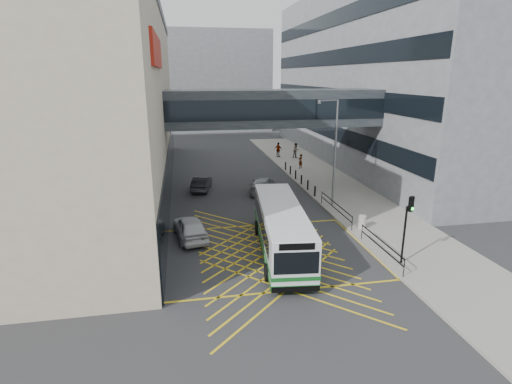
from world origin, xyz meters
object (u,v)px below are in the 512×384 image
pedestrian_b (296,151)px  pedestrian_c (278,150)px  car_white (190,227)px  pedestrian_a (300,161)px  car_dark (202,183)px  litter_bin (362,222)px  car_silver (263,184)px  bus (281,227)px  street_lamp (333,147)px  traffic_light (408,220)px

pedestrian_b → pedestrian_c: (-2.06, 0.92, 0.00)m
pedestrian_c → car_white: bearing=106.3°
car_white → pedestrian_a: bearing=-135.8°
car_white → car_dark: car_white is taller
litter_bin → car_silver: bearing=115.1°
car_silver → pedestrian_c: pedestrian_c is taller
car_silver → pedestrian_c: bearing=-90.1°
bus → car_white: bus is taller
litter_bin → pedestrian_c: (0.17, 24.94, 0.48)m
street_lamp → pedestrian_a: bearing=69.5°
car_dark → car_silver: car_silver is taller
litter_bin → pedestrian_c: bearing=89.6°
pedestrian_b → car_silver: bearing=-138.3°
litter_bin → pedestrian_c: pedestrian_c is taller
car_silver → bus: bearing=102.2°
bus → street_lamp: size_ratio=1.26×
traffic_light → pedestrian_a: size_ratio=2.43×
bus → pedestrian_a: (7.34, 20.56, -0.58)m
car_white → pedestrian_a: 21.57m
litter_bin → traffic_light: bearing=-90.8°
pedestrian_c → bus: bearing=118.8°
litter_bin → pedestrian_c: size_ratio=0.48×
pedestrian_b → street_lamp: bearing=-118.8°
litter_bin → pedestrian_a: size_ratio=0.55×
car_silver → pedestrian_a: pedestrian_a is taller
traffic_light → street_lamp: bearing=66.6°
car_dark → litter_bin: (10.18, -11.90, -0.05)m
litter_bin → car_dark: bearing=130.5°
bus → car_white: bearing=155.9°
litter_bin → pedestrian_a: 18.26m
car_white → car_silver: car_white is taller
car_white → pedestrian_b: (13.75, 23.30, 0.32)m
bus → pedestrian_b: 27.69m
car_dark → car_silver: 5.59m
car_silver → pedestrian_a: size_ratio=2.95×
bus → pedestrian_a: bearing=76.4°
car_white → pedestrian_c: 26.89m
car_silver → pedestrian_b: pedestrian_b is taller
traffic_light → pedestrian_a: traffic_light is taller
pedestrian_b → traffic_light: bearing=-115.6°
car_white → car_dark: bearing=-106.9°
car_silver → car_dark: bearing=2.0°
car_white → litter_bin: 11.54m
pedestrian_c → litter_bin: bearing=131.7°
traffic_light → car_white: bearing=127.1°
car_dark → pedestrian_a: (11.26, 6.33, 0.31)m
traffic_light → pedestrian_a: (1.16, 23.64, -1.74)m
car_dark → traffic_light: (10.10, -17.31, 2.04)m
car_dark → traffic_light: size_ratio=1.07×
street_lamp → car_white: bearing=-172.7°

